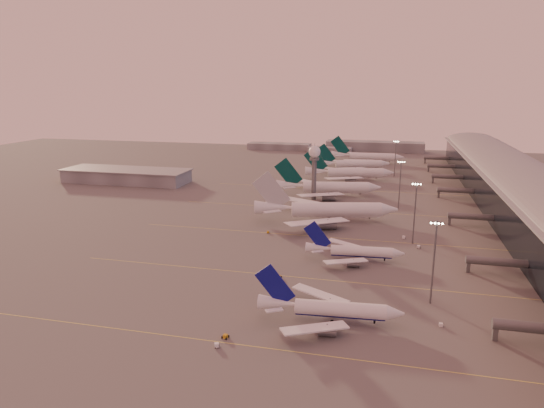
# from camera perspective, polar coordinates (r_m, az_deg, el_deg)

# --- Properties ---
(ground) EXTENTS (700.00, 700.00, 0.00)m
(ground) POSITION_cam_1_polar(r_m,az_deg,el_deg) (155.98, -3.92, -9.39)
(ground) COLOR #4E4B4B
(ground) RESTS_ON ground
(taxiway_markings) EXTENTS (180.00, 185.25, 0.02)m
(taxiway_markings) POSITION_cam_1_polar(r_m,az_deg,el_deg) (202.43, 9.09, -3.98)
(taxiway_markings) COLOR #DFD24E
(taxiway_markings) RESTS_ON ground
(terminal) EXTENTS (57.00, 362.00, 23.04)m
(terminal) POSITION_cam_1_polar(r_m,az_deg,el_deg) (259.59, 27.64, 0.96)
(terminal) COLOR black
(terminal) RESTS_ON ground
(hangar) EXTENTS (82.00, 27.00, 8.50)m
(hangar) POSITION_cam_1_polar(r_m,az_deg,el_deg) (326.44, -16.74, 3.23)
(hangar) COLOR slate
(hangar) RESTS_ON ground
(radar_tower) EXTENTS (6.40, 6.40, 31.10)m
(radar_tower) POSITION_cam_1_polar(r_m,az_deg,el_deg) (262.44, 5.00, 4.96)
(radar_tower) COLOR slate
(radar_tower) RESTS_ON ground
(mast_a) EXTENTS (3.60, 0.56, 25.00)m
(mast_a) POSITION_cam_1_polar(r_m,az_deg,el_deg) (145.15, 18.51, -6.11)
(mast_a) COLOR slate
(mast_a) RESTS_ON ground
(mast_b) EXTENTS (3.60, 0.56, 25.00)m
(mast_b) POSITION_cam_1_polar(r_m,az_deg,el_deg) (197.51, 16.46, -0.69)
(mast_b) COLOR slate
(mast_b) RESTS_ON ground
(mast_c) EXTENTS (3.60, 0.56, 25.00)m
(mast_c) POSITION_cam_1_polar(r_m,az_deg,el_deg) (250.98, 14.82, 2.46)
(mast_c) COLOR slate
(mast_c) RESTS_ON ground
(mast_d) EXTENTS (3.60, 0.56, 25.00)m
(mast_d) POSITION_cam_1_polar(r_m,az_deg,el_deg) (339.71, 14.30, 5.40)
(mast_d) COLOR slate
(mast_d) RESTS_ON ground
(distant_horizon) EXTENTS (165.00, 37.50, 9.00)m
(distant_horizon) POSITION_cam_1_polar(r_m,az_deg,el_deg) (466.88, 8.58, 6.68)
(distant_horizon) COLOR slate
(distant_horizon) RESTS_ON ground
(narrowbody_near) EXTENTS (39.61, 31.54, 15.47)m
(narrowbody_near) POSITION_cam_1_polar(r_m,az_deg,el_deg) (132.51, 6.79, -12.39)
(narrowbody_near) COLOR white
(narrowbody_near) RESTS_ON ground
(narrowbody_mid) EXTENTS (36.02, 28.68, 14.07)m
(narrowbody_mid) POSITION_cam_1_polar(r_m,az_deg,el_deg) (177.02, 9.66, -5.68)
(narrowbody_mid) COLOR white
(narrowbody_mid) RESTS_ON ground
(widebody_white) EXTENTS (65.98, 52.29, 23.56)m
(widebody_white) POSITION_cam_1_polar(r_m,az_deg,el_deg) (224.18, 6.45, -1.04)
(widebody_white) COLOR white
(widebody_white) RESTS_ON ground
(greentail_a) EXTENTS (59.49, 47.62, 21.79)m
(greentail_a) POSITION_cam_1_polar(r_m,az_deg,el_deg) (275.02, 6.68, 1.71)
(greentail_a) COLOR white
(greentail_a) RESTS_ON ground
(greentail_b) EXTENTS (58.58, 46.89, 21.47)m
(greentail_b) POSITION_cam_1_polar(r_m,az_deg,el_deg) (323.04, 9.11, 3.44)
(greentail_b) COLOR white
(greentail_b) RESTS_ON ground
(greentail_c) EXTENTS (53.43, 42.61, 19.82)m
(greentail_c) POSITION_cam_1_polar(r_m,az_deg,el_deg) (361.30, 9.56, 4.48)
(greentail_c) COLOR white
(greentail_c) RESTS_ON ground
(greentail_d) EXTENTS (58.76, 47.46, 21.34)m
(greentail_d) POSITION_cam_1_polar(r_m,az_deg,el_deg) (397.99, 11.17, 5.31)
(greentail_d) COLOR white
(greentail_d) RESTS_ON ground
(gsv_truck_a) EXTENTS (5.99, 3.72, 2.28)m
(gsv_truck_a) POSITION_cam_1_polar(r_m,az_deg,el_deg) (121.82, -6.31, -15.95)
(gsv_truck_a) COLOR white
(gsv_truck_a) RESTS_ON ground
(gsv_tug_near) EXTENTS (2.78, 3.75, 0.96)m
(gsv_tug_near) POSITION_cam_1_polar(r_m,az_deg,el_deg) (125.74, -5.50, -15.26)
(gsv_tug_near) COLOR #C38F17
(gsv_tug_near) RESTS_ON ground
(gsv_catering_a) EXTENTS (4.55, 2.29, 3.67)m
(gsv_catering_a) POSITION_cam_1_polar(r_m,az_deg,el_deg) (137.20, 19.38, -12.78)
(gsv_catering_a) COLOR white
(gsv_catering_a) RESTS_ON ground
(gsv_tug_mid) EXTENTS (3.66, 2.83, 0.92)m
(gsv_tug_mid) POSITION_cam_1_polar(r_m,az_deg,el_deg) (159.95, 0.84, -8.56)
(gsv_tug_mid) COLOR #C38F17
(gsv_tug_mid) RESTS_ON ground
(gsv_truck_b) EXTENTS (6.12, 3.48, 2.33)m
(gsv_truck_b) POSITION_cam_1_polar(r_m,az_deg,el_deg) (195.68, 17.01, -4.70)
(gsv_truck_b) COLOR white
(gsv_truck_b) RESTS_ON ground
(gsv_truck_c) EXTENTS (5.10, 3.09, 1.94)m
(gsv_truck_c) POSITION_cam_1_polar(r_m,az_deg,el_deg) (206.10, -0.37, -3.19)
(gsv_truck_c) COLOR #C38F17
(gsv_truck_c) RESTS_ON ground
(gsv_catering_b) EXTENTS (5.74, 3.47, 4.39)m
(gsv_catering_b) POSITION_cam_1_polar(r_m,az_deg,el_deg) (205.77, 15.33, -3.38)
(gsv_catering_b) COLOR white
(gsv_catering_b) RESTS_ON ground
(gsv_tug_far) EXTENTS (2.47, 3.68, 0.99)m
(gsv_tug_far) POSITION_cam_1_polar(r_m,az_deg,el_deg) (254.60, 4.32, -0.00)
(gsv_tug_far) COLOR white
(gsv_tug_far) RESTS_ON ground
(gsv_truck_d) EXTENTS (2.95, 5.93, 2.29)m
(gsv_truck_d) POSITION_cam_1_polar(r_m,az_deg,el_deg) (266.16, 1.78, 0.79)
(gsv_truck_d) COLOR white
(gsv_truck_d) RESTS_ON ground
(gsv_tug_hangar) EXTENTS (3.94, 2.67, 1.05)m
(gsv_tug_hangar) POSITION_cam_1_polar(r_m,az_deg,el_deg) (306.37, 11.45, 2.15)
(gsv_tug_hangar) COLOR white
(gsv_tug_hangar) RESTS_ON ground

